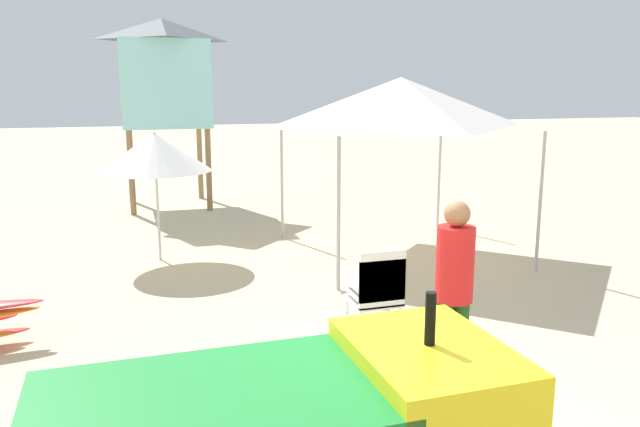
{
  "coord_description": "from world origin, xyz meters",
  "views": [
    {
      "loc": [
        -1.72,
        -3.85,
        2.59
      ],
      "look_at": [
        0.33,
        2.75,
        1.19
      ],
      "focal_mm": 35.42,
      "sensor_mm": 36.0,
      "label": 1
    }
  ],
  "objects": [
    {
      "name": "popup_canopy",
      "position": [
        2.32,
        5.04,
        2.35
      ],
      "size": [
        3.04,
        3.04,
        2.73
      ],
      "color": "#B2B2B7",
      "rests_on": "ground"
    },
    {
      "name": "lifeguard_tower",
      "position": [
        -0.84,
        10.19,
        2.87
      ],
      "size": [
        1.98,
        1.98,
        3.98
      ],
      "color": "olive",
      "rests_on": "ground"
    },
    {
      "name": "lifeguard_near_center",
      "position": [
        0.87,
        0.68,
        0.96
      ],
      "size": [
        0.32,
        0.32,
        1.67
      ],
      "color": "#194C19",
      "rests_on": "ground"
    },
    {
      "name": "beach_umbrella_left",
      "position": [
        -1.29,
        5.73,
        1.64
      ],
      "size": [
        1.64,
        1.64,
        1.93
      ],
      "color": "beige",
      "rests_on": "ground"
    },
    {
      "name": "stacked_plastic_chairs",
      "position": [
        0.62,
        1.76,
        0.6
      ],
      "size": [
        0.48,
        0.48,
        1.02
      ],
      "color": "white",
      "rests_on": "ground"
    }
  ]
}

